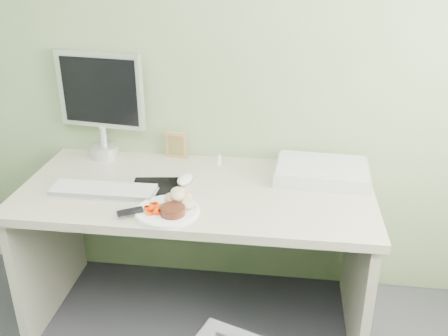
# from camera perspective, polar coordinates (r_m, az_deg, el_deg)

# --- Properties ---
(wall_back) EXTENTS (3.50, 0.00, 3.50)m
(wall_back) POSITION_cam_1_polar(r_m,az_deg,el_deg) (2.43, -1.94, 14.93)
(wall_back) COLOR gray
(wall_back) RESTS_ON floor
(desk) EXTENTS (1.60, 0.75, 0.73)m
(desk) POSITION_cam_1_polar(r_m,az_deg,el_deg) (2.36, -3.12, -6.25)
(desk) COLOR beige
(desk) RESTS_ON floor
(plate) EXTENTS (0.27, 0.27, 0.01)m
(plate) POSITION_cam_1_polar(r_m,az_deg,el_deg) (2.08, -6.49, -4.95)
(plate) COLOR white
(plate) RESTS_ON desk
(steak) EXTENTS (0.14, 0.14, 0.03)m
(steak) POSITION_cam_1_polar(r_m,az_deg,el_deg) (2.04, -5.89, -4.86)
(steak) COLOR black
(steak) RESTS_ON plate
(potato_pile) EXTENTS (0.14, 0.11, 0.07)m
(potato_pile) POSITION_cam_1_polar(r_m,az_deg,el_deg) (2.10, -5.14, -3.37)
(potato_pile) COLOR #AB7F53
(potato_pile) RESTS_ON plate
(carrot_heap) EXTENTS (0.08, 0.07, 0.04)m
(carrot_heap) POSITION_cam_1_polar(r_m,az_deg,el_deg) (2.06, -7.90, -4.45)
(carrot_heap) COLOR #FF3705
(carrot_heap) RESTS_ON plate
(steak_knife) EXTENTS (0.24, 0.16, 0.02)m
(steak_knife) POSITION_cam_1_polar(r_m,az_deg,el_deg) (2.07, -9.55, -4.70)
(steak_knife) COLOR silver
(steak_knife) RESTS_ON plate
(mousepad) EXTENTS (0.25, 0.22, 0.00)m
(mousepad) POSITION_cam_1_polar(r_m,az_deg,el_deg) (2.30, -7.71, -2.14)
(mousepad) COLOR black
(mousepad) RESTS_ON desk
(keyboard) EXTENTS (0.46, 0.14, 0.02)m
(keyboard) POSITION_cam_1_polar(r_m,az_deg,el_deg) (2.28, -13.63, -2.44)
(keyboard) COLOR white
(keyboard) RESTS_ON desk
(computer_mouse) EXTENTS (0.08, 0.12, 0.04)m
(computer_mouse) POSITION_cam_1_polar(r_m,az_deg,el_deg) (2.31, -4.49, -1.31)
(computer_mouse) COLOR white
(computer_mouse) RESTS_ON desk
(photo_frame) EXTENTS (0.11, 0.03, 0.14)m
(photo_frame) POSITION_cam_1_polar(r_m,az_deg,el_deg) (2.57, -5.49, 2.63)
(photo_frame) COLOR #AB854F
(photo_frame) RESTS_ON desk
(eyedrop_bottle) EXTENTS (0.02, 0.02, 0.06)m
(eyedrop_bottle) POSITION_cam_1_polar(r_m,az_deg,el_deg) (2.50, -0.55, 1.00)
(eyedrop_bottle) COLOR white
(eyedrop_bottle) RESTS_ON desk
(scanner) EXTENTS (0.45, 0.31, 0.07)m
(scanner) POSITION_cam_1_polar(r_m,az_deg,el_deg) (2.39, 11.09, -0.50)
(scanner) COLOR #BABDC1
(scanner) RESTS_ON desk
(monitor) EXTENTS (0.45, 0.15, 0.54)m
(monitor) POSITION_cam_1_polar(r_m,az_deg,el_deg) (2.59, -13.91, 7.63)
(monitor) COLOR silver
(monitor) RESTS_ON desk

